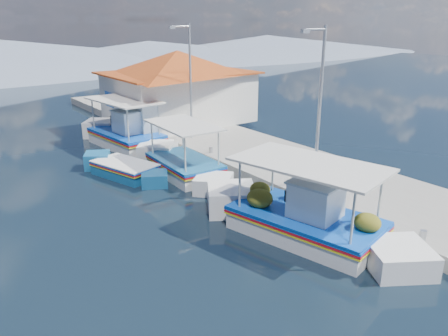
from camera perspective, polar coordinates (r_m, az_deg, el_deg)
ground at (r=13.44m, az=4.47°, el=-10.89°), size 160.00×160.00×0.00m
quay at (r=21.08m, az=6.08°, el=1.06°), size 5.00×44.00×0.50m
bollards at (r=19.10m, az=2.95°, el=0.52°), size 0.20×17.20×0.30m
main_caique at (r=14.34m, az=10.43°, el=-6.74°), size 3.68×8.23×2.78m
caique_green_canopy at (r=19.69m, az=-5.34°, el=0.23°), size 2.28×6.97×2.61m
caique_blue_hull at (r=20.01m, az=-12.88°, el=-0.28°), size 2.57×5.13×0.95m
caique_far at (r=24.74m, az=-12.74°, el=4.06°), size 2.96×8.15×2.87m
harbor_building at (r=27.81m, az=-6.01°, el=10.75°), size 10.49×10.49×4.40m
lamp_post_near at (r=16.52m, az=12.29°, el=8.67°), size 1.21×0.14×6.00m
lamp_post_far at (r=23.40m, az=-4.64°, el=11.93°), size 1.21×0.14×6.00m
mountain_ridge at (r=66.47m, az=-24.52°, el=13.26°), size 171.40×96.00×5.50m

